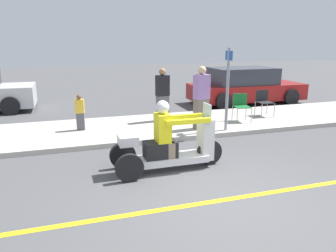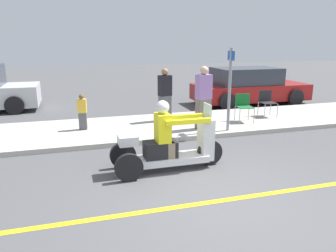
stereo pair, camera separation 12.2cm
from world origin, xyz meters
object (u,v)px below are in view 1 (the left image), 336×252
object	(u,v)px
spectator_mid_group	(80,113)
folding_chair_curbside	(241,104)
folding_chair_set_back	(264,100)
parked_car_lot_left	(245,87)
street_sign	(228,86)
spectator_with_child	(201,99)
motorcycle_trike	(169,146)
spectator_by_tree	(163,96)

from	to	relation	value
spectator_mid_group	folding_chair_curbside	bearing A→B (deg)	-4.60
folding_chair_set_back	parked_car_lot_left	bearing A→B (deg)	71.91
folding_chair_curbside	street_sign	xyz separation A→B (m)	(-0.93, -0.84, 0.69)
spectator_with_child	street_sign	xyz separation A→B (m)	(0.59, -0.35, 0.37)
parked_car_lot_left	folding_chair_set_back	bearing A→B (deg)	-108.09
motorcycle_trike	parked_car_lot_left	size ratio (longest dim) A/B	0.50
spectator_with_child	spectator_mid_group	bearing A→B (deg)	164.85
spectator_with_child	folding_chair_curbside	distance (m)	1.63
motorcycle_trike	street_sign	bearing A→B (deg)	40.49
spectator_mid_group	motorcycle_trike	bearing A→B (deg)	-64.13
folding_chair_curbside	parked_car_lot_left	xyz separation A→B (m)	(1.92, 3.04, 0.06)
folding_chair_curbside	folding_chair_set_back	world-z (taller)	same
spectator_by_tree	street_sign	xyz separation A→B (m)	(1.34, -1.56, 0.43)
folding_chair_curbside	spectator_mid_group	bearing A→B (deg)	175.40
motorcycle_trike	folding_chair_set_back	size ratio (longest dim) A/B	2.77
street_sign	spectator_with_child	bearing A→B (deg)	149.18
spectator_with_child	spectator_by_tree	bearing A→B (deg)	121.76
spectator_by_tree	spectator_with_child	bearing A→B (deg)	-58.24
folding_chair_set_back	spectator_by_tree	bearing A→B (deg)	174.80
folding_chair_curbside	parked_car_lot_left	size ratio (longest dim) A/B	0.18
parked_car_lot_left	street_sign	distance (m)	4.85
folding_chair_curbside	parked_car_lot_left	bearing A→B (deg)	57.76
spectator_with_child	folding_chair_set_back	size ratio (longest dim) A/B	2.10
spectator_by_tree	spectator_mid_group	distance (m)	2.48
motorcycle_trike	street_sign	xyz separation A→B (m)	(2.25, 1.92, 0.82)
motorcycle_trike	spectator_with_child	xyz separation A→B (m)	(1.66, 2.28, 0.45)
spectator_mid_group	spectator_with_child	bearing A→B (deg)	-15.15
spectator_with_child	parked_car_lot_left	xyz separation A→B (m)	(3.44, 3.53, -0.26)
street_sign	motorcycle_trike	bearing A→B (deg)	-139.51
spectator_mid_group	folding_chair_set_back	distance (m)	5.77
parked_car_lot_left	street_sign	size ratio (longest dim) A/B	2.08
folding_chair_curbside	folding_chair_set_back	distance (m)	1.14
folding_chair_curbside	spectator_with_child	bearing A→B (deg)	-162.30
folding_chair_set_back	street_sign	world-z (taller)	street_sign
spectator_by_tree	spectator_with_child	xyz separation A→B (m)	(0.75, -1.20, 0.06)
motorcycle_trike	spectator_mid_group	world-z (taller)	motorcycle_trike
spectator_by_tree	parked_car_lot_left	distance (m)	4.79
motorcycle_trike	folding_chair_curbside	size ratio (longest dim) A/B	2.77
spectator_with_child	street_sign	bearing A→B (deg)	-30.82
motorcycle_trike	folding_chair_set_back	world-z (taller)	motorcycle_trike
spectator_mid_group	folding_chair_set_back	bearing A→B (deg)	0.38
spectator_mid_group	folding_chair_curbside	distance (m)	4.72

